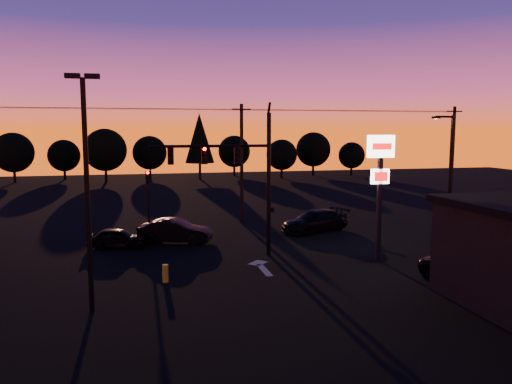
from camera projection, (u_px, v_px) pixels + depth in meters
The scene contains 24 objects.
ground at pixel (259, 276), 24.20m from camera, with size 120.00×120.00×0.00m, color black.
lane_arrow at pixel (261, 267), 25.92m from camera, with size 1.20×3.10×0.01m.
traffic_signal_mast at pixel (241, 169), 27.42m from camera, with size 6.79×0.52×8.58m.
secondary_signal at pixel (148, 192), 33.81m from camera, with size 0.30×0.31×4.35m.
parking_lot_light at pixel (87, 177), 18.95m from camera, with size 1.25×0.30×9.14m.
pylon_sign at pixel (380, 170), 26.63m from camera, with size 1.50×0.28×6.80m.
streetlight at pixel (449, 171), 32.12m from camera, with size 1.55×0.35×8.00m.
utility_pole_1 at pixel (242, 163), 37.61m from camera, with size 1.40×0.26×9.00m.
utility_pole_2 at pixel (452, 160), 41.69m from camera, with size 1.40×0.26×9.00m.
power_wires at pixel (241, 110), 37.12m from camera, with size 36.00×1.22×0.07m.
bollard at pixel (165, 273), 23.24m from camera, with size 0.28×0.28×0.84m, color gold.
tree_0 at pixel (13, 153), 67.01m from camera, with size 5.36×5.36×6.74m.
tree_1 at pixel (64, 156), 71.35m from camera, with size 4.54×4.54×5.71m.
tree_2 at pixel (105, 150), 67.76m from camera, with size 5.77×5.78×7.26m.
tree_3 at pixel (150, 153), 73.06m from camera, with size 4.95×4.95×6.22m.
tree_4 at pixel (200, 138), 71.48m from camera, with size 4.18×4.18×9.50m.
tree_5 at pixel (234, 151), 77.95m from camera, with size 4.95×4.95×6.22m.
tree_6 at pixel (282, 155), 73.55m from camera, with size 4.54×4.54×5.71m.
tree_7 at pixel (313, 149), 77.73m from camera, with size 5.36×5.36×6.74m.
tree_8 at pixel (352, 155), 78.24m from camera, with size 4.12×4.12×5.19m.
car_left at pixel (118, 238), 29.92m from camera, with size 1.45×3.59×1.22m, color black.
car_mid at pixel (175, 231), 31.30m from camera, with size 1.59×4.57×1.51m, color black.
car_right at pixel (315, 221), 34.86m from camera, with size 2.09×5.14×1.49m, color black.
suv_parked at pixel (474, 271), 22.75m from camera, with size 2.21×4.79×1.33m, color black.
Camera 1 is at (-5.54, -22.85, 7.06)m, focal length 35.00 mm.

